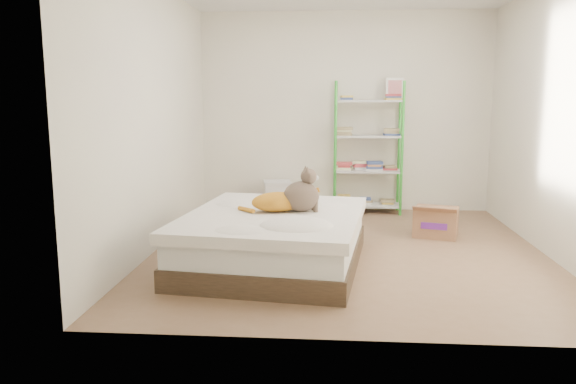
# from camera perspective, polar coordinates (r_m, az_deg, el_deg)

# --- Properties ---
(room) EXTENTS (3.81, 4.21, 2.61)m
(room) POSITION_cam_1_polar(r_m,az_deg,el_deg) (5.43, 6.31, 7.45)
(room) COLOR #87674D
(room) RESTS_ON ground
(bed) EXTENTS (1.73, 2.06, 0.48)m
(bed) POSITION_cam_1_polar(r_m,az_deg,el_deg) (5.06, -1.39, -4.79)
(bed) COLOR #4C3929
(bed) RESTS_ON ground
(orange_cat) EXTENTS (0.62, 0.44, 0.22)m
(orange_cat) POSITION_cam_1_polar(r_m,az_deg,el_deg) (5.04, -1.07, -0.74)
(orange_cat) COLOR orange
(orange_cat) RESTS_ON bed
(grey_cat) EXTENTS (0.41, 0.37, 0.40)m
(grey_cat) POSITION_cam_1_polar(r_m,az_deg,el_deg) (5.02, 1.34, 0.22)
(grey_cat) COLOR #755C4E
(grey_cat) RESTS_ON bed
(shelf_unit) EXTENTS (0.88, 0.36, 1.74)m
(shelf_unit) POSITION_cam_1_polar(r_m,az_deg,el_deg) (7.35, 8.15, 3.93)
(shelf_unit) COLOR green
(shelf_unit) RESTS_ON ground
(cardboard_box) EXTENTS (0.54, 0.54, 0.37)m
(cardboard_box) POSITION_cam_1_polar(r_m,az_deg,el_deg) (6.31, 14.80, -2.95)
(cardboard_box) COLOR #8F6552
(cardboard_box) RESTS_ON ground
(white_bin) EXTENTS (0.40, 0.36, 0.41)m
(white_bin) POSITION_cam_1_polar(r_m,az_deg,el_deg) (7.42, -1.09, -0.41)
(white_bin) COLOR silver
(white_bin) RESTS_ON ground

